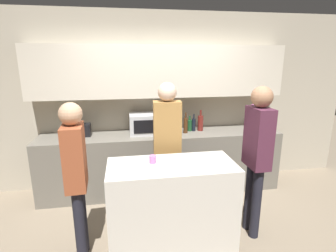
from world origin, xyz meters
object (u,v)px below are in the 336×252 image
object	(u,v)px
bottle_0	(179,125)
microwave	(147,123)
bottle_2	(190,125)
person_left	(167,138)
potted_plant	(252,116)
person_right	(257,149)
cup_0	(153,159)
toaster	(81,130)
bottle_4	(200,123)
bottle_1	(186,125)
person_center	(76,170)
bottle_3	(194,125)

from	to	relation	value
bottle_0	microwave	bearing A→B (deg)	171.34
bottle_2	person_left	distance (m)	0.89
potted_plant	person_right	size ratio (longest dim) A/B	0.23
bottle_0	cup_0	distance (m)	1.27
toaster	bottle_4	xyz separation A→B (m)	(1.79, 0.01, 0.03)
toaster	person_right	world-z (taller)	person_right
bottle_4	bottle_0	bearing A→B (deg)	-166.76
bottle_1	person_center	xyz separation A→B (m)	(-1.38, -1.27, -0.07)
bottle_0	bottle_1	size ratio (longest dim) A/B	1.03
bottle_1	person_right	size ratio (longest dim) A/B	0.18
cup_0	person_center	bearing A→B (deg)	-170.25
person_left	cup_0	bearing A→B (deg)	68.94
bottle_0	person_right	world-z (taller)	person_right
bottle_3	person_right	size ratio (longest dim) A/B	0.15
cup_0	person_right	bearing A→B (deg)	-3.08
bottle_3	person_left	distance (m)	0.91
bottle_4	person_center	distance (m)	2.14
cup_0	person_left	distance (m)	0.56
toaster	bottle_3	size ratio (longest dim) A/B	0.98
bottle_3	person_center	distance (m)	2.05
bottle_0	bottle_2	bearing A→B (deg)	27.90
bottle_4	bottle_3	bearing A→B (deg)	-178.49
bottle_4	cup_0	distance (m)	1.52
bottle_0	bottle_3	xyz separation A→B (m)	(0.24, 0.08, -0.02)
potted_plant	bottle_0	size ratio (longest dim) A/B	1.22
bottle_2	person_center	xyz separation A→B (m)	(-1.47, -1.38, -0.04)
bottle_1	bottle_4	size ratio (longest dim) A/B	0.98
bottle_1	bottle_3	world-z (taller)	bottle_1
toaster	bottle_1	size ratio (longest dim) A/B	0.82
bottle_1	bottle_2	bearing A→B (deg)	50.89
potted_plant	bottle_3	bearing A→B (deg)	179.69
potted_plant	person_center	distance (m)	2.85
bottle_3	person_right	distance (m)	1.35
bottle_3	bottle_2	bearing A→B (deg)	164.91
bottle_1	person_right	xyz separation A→B (m)	(0.53, -1.20, 0.01)
bottle_0	bottle_2	size ratio (longest dim) A/B	1.37
microwave	person_right	size ratio (longest dim) A/B	0.30
bottle_0	bottle_1	distance (m)	0.09
potted_plant	person_left	bearing A→B (deg)	-154.17
microwave	person_center	size ratio (longest dim) A/B	0.32
bottle_3	person_left	bearing A→B (deg)	-126.22
toaster	bottle_0	size ratio (longest dim) A/B	0.80
bottle_4	person_right	size ratio (longest dim) A/B	0.19
microwave	person_right	xyz separation A→B (m)	(1.10, -1.29, -0.02)
microwave	person_left	distance (m)	0.75
bottle_2	person_center	distance (m)	2.02
person_center	bottle_3	bearing A→B (deg)	127.88
potted_plant	bottle_3	distance (m)	0.97
bottle_0	toaster	bearing A→B (deg)	177.02
bottle_1	bottle_3	xyz separation A→B (m)	(0.15, 0.09, -0.02)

